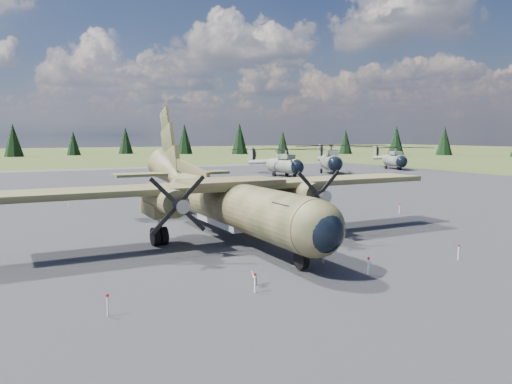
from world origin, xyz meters
name	(u,v)px	position (x,y,z in m)	size (l,w,h in m)	color
ground	(219,230)	(0.00, 0.00, 0.00)	(500.00, 500.00, 0.00)	#4B5626
apron	(174,211)	(0.00, 10.00, 0.00)	(120.00, 120.00, 0.04)	#5E5E63
transport_plane	(224,195)	(-0.51, -2.17, 2.75)	(28.90, 26.32, 9.56)	#3A4022
helicopter_near	(284,157)	(26.76, 36.93, 3.16)	(18.86, 21.35, 4.45)	gray
helicopter_mid	(331,153)	(36.77, 38.39, 3.51)	(25.87, 25.87, 4.96)	gray
helicopter_far	(395,153)	(54.23, 41.94, 3.10)	(21.93, 21.93, 4.37)	gray
info_placard_left	(256,275)	(-3.48, -12.58, 0.47)	(0.49, 0.33, 0.71)	gray
info_placard_right	(324,254)	(1.25, -10.92, 0.52)	(0.54, 0.34, 0.79)	gray
barrier_fence	(213,224)	(-0.46, -0.08, 0.51)	(33.12, 29.62, 0.85)	white
treeline	(215,160)	(0.37, 1.38, 4.81)	(305.51, 303.01, 10.99)	black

